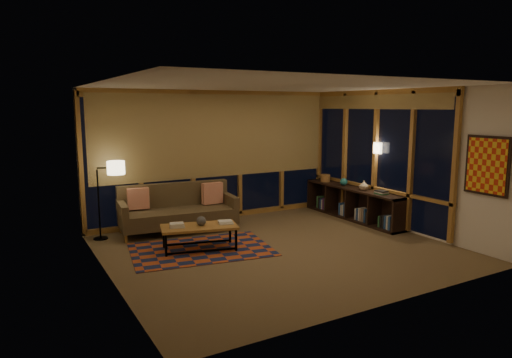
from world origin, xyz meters
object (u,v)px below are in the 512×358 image
coffee_table (199,238)px  bookshelf (352,203)px  sofa (178,209)px  floor_lamp (99,200)px

coffee_table → bookshelf: bearing=20.4°
coffee_table → bookshelf: 3.68m
sofa → bookshelf: sofa is taller
sofa → floor_lamp: floor_lamp is taller
sofa → floor_lamp: bearing=176.2°
sofa → bookshelf: bearing=-7.3°
coffee_table → floor_lamp: bearing=145.8°
floor_lamp → sofa: bearing=12.6°
coffee_table → bookshelf: size_ratio=0.46×
sofa → coffee_table: size_ratio=1.74×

